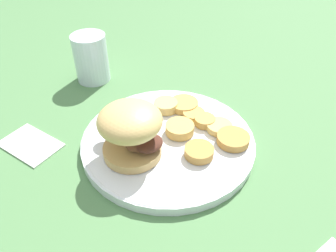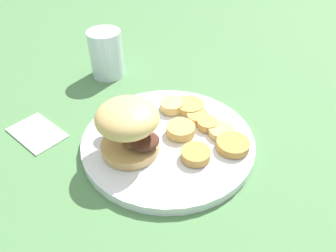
% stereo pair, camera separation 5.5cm
% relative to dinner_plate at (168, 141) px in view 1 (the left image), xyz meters
% --- Properties ---
extents(ground_plane, '(4.00, 4.00, 0.00)m').
position_rel_dinner_plate_xyz_m(ground_plane, '(0.00, 0.00, -0.01)').
color(ground_plane, '#4C7A47').
extents(dinner_plate, '(0.30, 0.30, 0.02)m').
position_rel_dinner_plate_xyz_m(dinner_plate, '(0.00, 0.00, 0.00)').
color(dinner_plate, white).
rests_on(dinner_plate, ground_plane).
extents(sandwich, '(0.11, 0.12, 0.09)m').
position_rel_dinner_plate_xyz_m(sandwich, '(0.04, -0.05, 0.06)').
color(sandwich, tan).
rests_on(sandwich, dinner_plate).
extents(potato_round_0, '(0.05, 0.05, 0.02)m').
position_rel_dinner_plate_xyz_m(potato_round_0, '(-0.02, 0.02, 0.02)').
color(potato_round_0, tan).
rests_on(potato_round_0, dinner_plate).
extents(potato_round_1, '(0.04, 0.04, 0.01)m').
position_rel_dinner_plate_xyz_m(potato_round_1, '(-0.06, 0.04, 0.01)').
color(potato_round_1, tan).
rests_on(potato_round_1, dinner_plate).
extents(potato_round_2, '(0.05, 0.05, 0.01)m').
position_rel_dinner_plate_xyz_m(potato_round_2, '(-0.03, 0.09, 0.01)').
color(potato_round_2, '#DBB766').
rests_on(potato_round_2, dinner_plate).
extents(potato_round_3, '(0.05, 0.05, 0.01)m').
position_rel_dinner_plate_xyz_m(potato_round_3, '(0.04, 0.05, 0.02)').
color(potato_round_3, '#BC8942').
rests_on(potato_round_3, dinner_plate).
extents(potato_round_4, '(0.05, 0.05, 0.01)m').
position_rel_dinner_plate_xyz_m(potato_round_4, '(-0.09, 0.02, 0.01)').
color(potato_round_4, tan).
rests_on(potato_round_4, dinner_plate).
extents(potato_round_5, '(0.06, 0.06, 0.01)m').
position_rel_dinner_plate_xyz_m(potato_round_5, '(-0.00, 0.11, 0.01)').
color(potato_round_5, '#BC8942').
rests_on(potato_round_5, dinner_plate).
extents(potato_round_6, '(0.04, 0.04, 0.01)m').
position_rel_dinner_plate_xyz_m(potato_round_6, '(-0.04, 0.06, 0.01)').
color(potato_round_6, tan).
rests_on(potato_round_6, dinner_plate).
extents(potato_round_7, '(0.04, 0.04, 0.02)m').
position_rel_dinner_plate_xyz_m(potato_round_7, '(-0.08, -0.01, 0.02)').
color(potato_round_7, '#DBB766').
rests_on(potato_round_7, dinner_plate).
extents(drinking_glass, '(0.07, 0.07, 0.10)m').
position_rel_dinner_plate_xyz_m(drinking_glass, '(-0.20, -0.19, 0.04)').
color(drinking_glass, silver).
rests_on(drinking_glass, ground_plane).
extents(napkin, '(0.11, 0.12, 0.01)m').
position_rel_dinner_plate_xyz_m(napkin, '(0.03, -0.24, -0.01)').
color(napkin, white).
rests_on(napkin, ground_plane).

